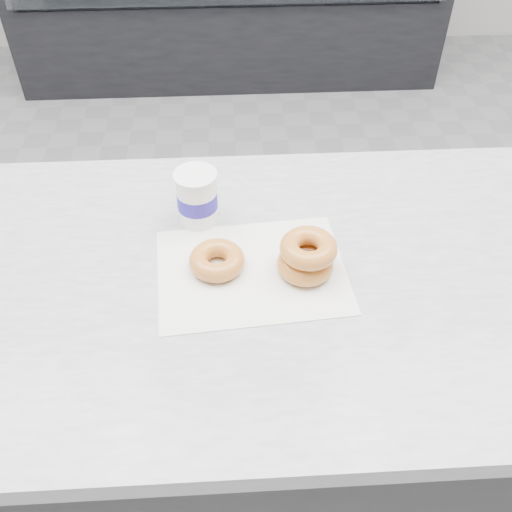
{
  "coord_description": "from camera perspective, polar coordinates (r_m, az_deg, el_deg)",
  "views": [
    {
      "loc": [
        -0.04,
        -1.32,
        1.64
      ],
      "look_at": [
        0.0,
        -0.59,
        0.93
      ],
      "focal_mm": 40.0,
      "sensor_mm": 36.0,
      "label": 1
    }
  ],
  "objects": [
    {
      "name": "coffee_cup",
      "position": [
        1.11,
        -5.92,
        5.89
      ],
      "size": [
        0.1,
        0.1,
        0.11
      ],
      "rotation": [
        0.0,
        0.0,
        -0.3
      ],
      "color": "white",
      "rests_on": "counter"
    },
    {
      "name": "wax_paper",
      "position": [
        1.04,
        -0.43,
        -1.5
      ],
      "size": [
        0.36,
        0.29,
        0.0
      ],
      "primitive_type": "cube",
      "rotation": [
        0.0,
        0.0,
        0.08
      ],
      "color": "white",
      "rests_on": "counter"
    },
    {
      "name": "counter",
      "position": [
        1.39,
        -0.16,
        -14.83
      ],
      "size": [
        3.06,
        0.76,
        0.9
      ],
      "color": "#333335",
      "rests_on": "ground"
    },
    {
      "name": "ground",
      "position": [
        2.11,
        -1.04,
        -7.24
      ],
      "size": [
        5.0,
        5.0,
        0.0
      ],
      "primitive_type": "plane",
      "color": "gray",
      "rests_on": "ground"
    },
    {
      "name": "donut_single",
      "position": [
        1.03,
        -3.93,
        -0.43
      ],
      "size": [
        0.12,
        0.12,
        0.04
      ],
      "primitive_type": "torus",
      "rotation": [
        0.0,
        0.0,
        0.14
      ],
      "color": "orange",
      "rests_on": "wax_paper"
    },
    {
      "name": "donut_stack",
      "position": [
        1.02,
        5.1,
        -0.01
      ],
      "size": [
        0.14,
        0.14,
        0.07
      ],
      "color": "orange",
      "rests_on": "wax_paper"
    }
  ]
}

